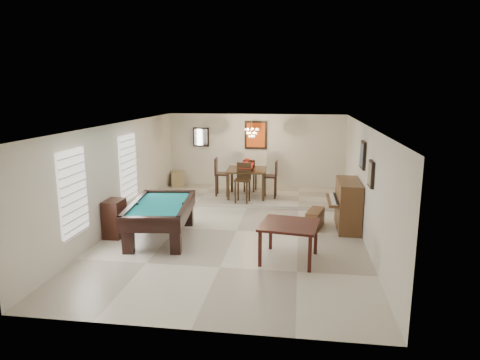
% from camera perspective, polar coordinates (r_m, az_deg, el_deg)
% --- Properties ---
extents(ground_plane, '(6.00, 9.00, 0.02)m').
position_cam_1_polar(ground_plane, '(10.62, -0.45, -6.81)').
color(ground_plane, beige).
extents(wall_back, '(6.00, 0.04, 2.60)m').
position_cam_1_polar(wall_back, '(14.67, 2.12, 3.71)').
color(wall_back, silver).
rests_on(wall_back, ground_plane).
extents(wall_front, '(6.00, 0.04, 2.60)m').
position_cam_1_polar(wall_front, '(6.02, -6.85, -8.61)').
color(wall_front, silver).
rests_on(wall_front, ground_plane).
extents(wall_left, '(0.04, 9.00, 2.60)m').
position_cam_1_polar(wall_left, '(11.11, -15.96, 0.57)').
color(wall_left, silver).
rests_on(wall_left, ground_plane).
extents(wall_right, '(0.04, 9.00, 2.60)m').
position_cam_1_polar(wall_right, '(10.27, 16.32, -0.35)').
color(wall_right, silver).
rests_on(wall_right, ground_plane).
extents(ceiling, '(6.00, 9.00, 0.04)m').
position_cam_1_polar(ceiling, '(10.08, -0.48, 7.38)').
color(ceiling, white).
rests_on(ceiling, wall_back).
extents(dining_step, '(6.00, 2.50, 0.12)m').
position_cam_1_polar(dining_step, '(13.69, 1.54, -2.18)').
color(dining_step, beige).
rests_on(dining_step, ground_plane).
extents(window_left_front, '(0.06, 1.00, 1.70)m').
position_cam_1_polar(window_left_front, '(9.15, -21.35, -1.53)').
color(window_left_front, white).
rests_on(window_left_front, wall_left).
extents(window_left_rear, '(0.06, 1.00, 1.70)m').
position_cam_1_polar(window_left_rear, '(11.62, -14.67, 1.63)').
color(window_left_rear, white).
rests_on(window_left_rear, wall_left).
extents(pool_table, '(1.59, 2.57, 0.81)m').
position_cam_1_polar(pool_table, '(10.17, -10.50, -5.41)').
color(pool_table, black).
rests_on(pool_table, ground_plane).
extents(square_table, '(1.26, 1.26, 0.77)m').
position_cam_1_polar(square_table, '(8.80, 6.54, -8.19)').
color(square_table, black).
rests_on(square_table, ground_plane).
extents(upright_piano, '(0.81, 1.45, 1.21)m').
position_cam_1_polar(upright_piano, '(10.95, 13.47, -3.19)').
color(upright_piano, brown).
rests_on(upright_piano, ground_plane).
extents(piano_bench, '(0.51, 0.87, 0.46)m').
position_cam_1_polar(piano_bench, '(10.94, 9.96, -5.12)').
color(piano_bench, brown).
rests_on(piano_bench, ground_plane).
extents(apothecary_chest, '(0.39, 0.59, 0.89)m').
position_cam_1_polar(apothecary_chest, '(10.50, -16.38, -4.93)').
color(apothecary_chest, black).
rests_on(apothecary_chest, ground_plane).
extents(dining_table, '(1.26, 1.26, 0.99)m').
position_cam_1_polar(dining_table, '(13.32, 0.92, -0.12)').
color(dining_table, black).
rests_on(dining_table, dining_step).
extents(flower_vase, '(0.15, 0.15, 0.22)m').
position_cam_1_polar(flower_vase, '(13.21, 0.93, 2.46)').
color(flower_vase, red).
rests_on(flower_vase, dining_table).
extents(dining_chair_south, '(0.47, 0.47, 1.17)m').
position_cam_1_polar(dining_chair_south, '(12.61, 0.33, -0.41)').
color(dining_chair_south, black).
rests_on(dining_chair_south, dining_step).
extents(dining_chair_north, '(0.44, 0.44, 1.06)m').
position_cam_1_polar(dining_chair_north, '(14.05, 1.37, 0.66)').
color(dining_chair_north, black).
rests_on(dining_chair_north, dining_step).
extents(dining_chair_west, '(0.46, 0.46, 1.18)m').
position_cam_1_polar(dining_chair_west, '(13.47, -2.38, 0.41)').
color(dining_chair_west, black).
rests_on(dining_chair_west, dining_step).
extents(dining_chair_east, '(0.44, 0.44, 1.16)m').
position_cam_1_polar(dining_chair_east, '(13.20, 4.02, 0.11)').
color(dining_chair_east, black).
rests_on(dining_chair_east, dining_step).
extents(corner_bench, '(0.57, 0.64, 0.48)m').
position_cam_1_polar(corner_bench, '(15.04, -8.33, 0.16)').
color(corner_bench, '#A28A58').
rests_on(corner_bench, dining_step).
extents(chandelier, '(0.44, 0.44, 0.60)m').
position_cam_1_polar(chandelier, '(13.28, 1.57, 6.75)').
color(chandelier, '#FFE5B2').
rests_on(chandelier, ceiling).
extents(back_painting, '(0.75, 0.06, 0.95)m').
position_cam_1_polar(back_painting, '(14.55, 2.13, 6.02)').
color(back_painting, '#D84C14').
rests_on(back_painting, wall_back).
extents(back_mirror, '(0.55, 0.06, 0.65)m').
position_cam_1_polar(back_mirror, '(14.88, -5.21, 5.72)').
color(back_mirror, white).
rests_on(back_mirror, wall_back).
extents(right_picture_upper, '(0.06, 0.55, 0.65)m').
position_cam_1_polar(right_picture_upper, '(10.46, 16.07, 3.22)').
color(right_picture_upper, slate).
rests_on(right_picture_upper, wall_right).
extents(right_picture_lower, '(0.06, 0.45, 0.55)m').
position_cam_1_polar(right_picture_lower, '(9.22, 17.08, 0.77)').
color(right_picture_lower, gray).
rests_on(right_picture_lower, wall_right).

